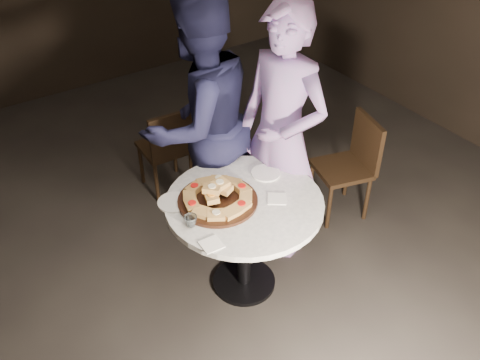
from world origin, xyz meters
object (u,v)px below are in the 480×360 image
(diner_navy, at_px, (199,123))
(diner_teal, at_px, (281,137))
(focaccia_pile, at_px, (217,195))
(water_glass, at_px, (191,221))
(chair_far, at_px, (168,146))
(table, at_px, (244,217))
(chair_right, at_px, (352,160))
(serving_board, at_px, (218,201))

(diner_navy, bearing_deg, diner_teal, 120.67)
(diner_teal, bearing_deg, focaccia_pile, -91.64)
(water_glass, xyz_separation_m, chair_far, (0.48, 1.24, -0.32))
(focaccia_pile, height_order, diner_navy, diner_navy)
(diner_navy, height_order, diner_teal, diner_navy)
(focaccia_pile, xyz_separation_m, diner_teal, (0.61, 0.15, 0.13))
(water_glass, bearing_deg, chair_far, 69.09)
(focaccia_pile, bearing_deg, diner_navy, 68.68)
(focaccia_pile, bearing_deg, chair_far, 78.63)
(table, height_order, water_glass, water_glass)
(chair_far, xyz_separation_m, chair_right, (1.08, -1.01, 0.02))
(serving_board, relative_size, diner_teal, 0.27)
(chair_far, relative_size, chair_right, 0.97)
(chair_far, height_order, diner_teal, diner_teal)
(focaccia_pile, relative_size, chair_far, 0.55)
(serving_board, relative_size, diner_navy, 0.27)
(table, xyz_separation_m, focaccia_pile, (-0.15, 0.09, 0.20))
(serving_board, height_order, focaccia_pile, focaccia_pile)
(diner_teal, bearing_deg, chair_right, 72.80)
(serving_board, bearing_deg, diner_navy, 68.93)
(serving_board, height_order, diner_navy, diner_navy)
(table, distance_m, water_glass, 0.43)
(serving_board, bearing_deg, diner_teal, 14.20)
(focaccia_pile, distance_m, chair_right, 1.36)
(table, relative_size, diner_teal, 0.60)
(table, distance_m, diner_navy, 0.76)
(table, height_order, chair_far, chair_far)
(diner_navy, bearing_deg, table, 73.51)
(table, xyz_separation_m, water_glass, (-0.39, -0.02, 0.18))
(water_glass, bearing_deg, focaccia_pile, 22.69)
(diner_navy, bearing_deg, water_glass, 46.29)
(diner_teal, bearing_deg, diner_navy, -155.38)
(focaccia_pile, height_order, chair_right, focaccia_pile)
(chair_far, distance_m, chair_right, 1.48)
(water_glass, height_order, diner_teal, diner_teal)
(water_glass, bearing_deg, table, 2.43)
(table, distance_m, focaccia_pile, 0.26)
(focaccia_pile, relative_size, chair_right, 0.53)
(serving_board, xyz_separation_m, focaccia_pile, (-0.00, 0.01, 0.04))
(chair_right, xyz_separation_m, diner_navy, (-1.08, 0.47, 0.46))
(water_glass, height_order, chair_right, chair_right)
(table, bearing_deg, chair_right, 10.32)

